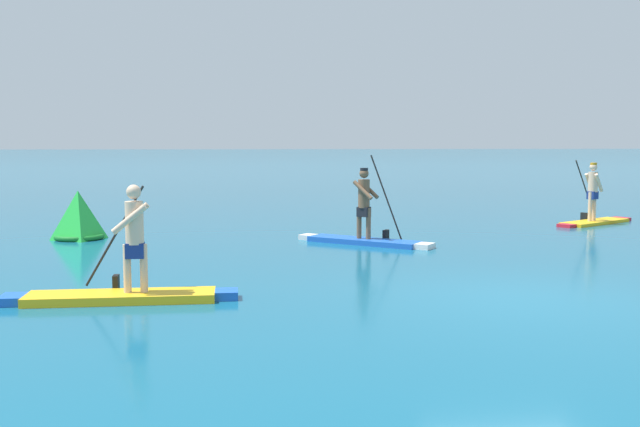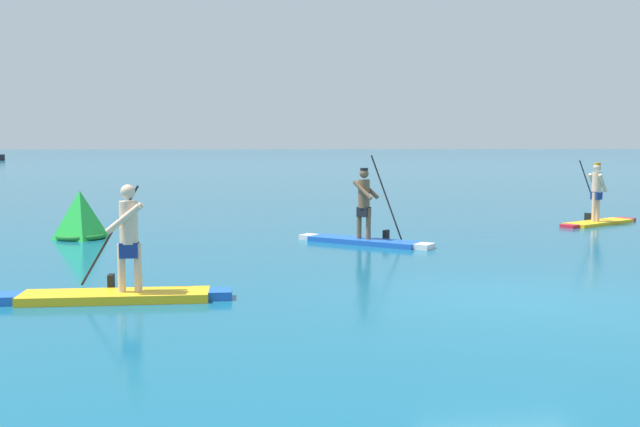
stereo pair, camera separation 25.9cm
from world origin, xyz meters
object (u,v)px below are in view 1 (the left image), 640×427
at_px(paddleboarder_near_left, 124,280).
at_px(race_marker_buoy, 79,218).
at_px(paddleboarder_far_right, 594,210).
at_px(paddleboarder_mid_center, 365,229).

height_order(paddleboarder_near_left, race_marker_buoy, paddleboarder_near_left).
distance_m(paddleboarder_far_right, race_marker_buoy, 13.82).
height_order(paddleboarder_far_right, race_marker_buoy, paddleboarder_far_right).
xyz_separation_m(paddleboarder_near_left, paddleboarder_mid_center, (4.53, 5.48, 0.04)).
bearing_deg(paddleboarder_far_right, paddleboarder_near_left, -175.09).
distance_m(paddleboarder_mid_center, paddleboarder_far_right, 7.83).
bearing_deg(race_marker_buoy, paddleboarder_mid_center, -13.62).
relative_size(paddleboarder_near_left, paddleboarder_mid_center, 1.18).
relative_size(paddleboarder_mid_center, paddleboarder_far_right, 0.99).
bearing_deg(paddleboarder_near_left, race_marker_buoy, -73.80).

